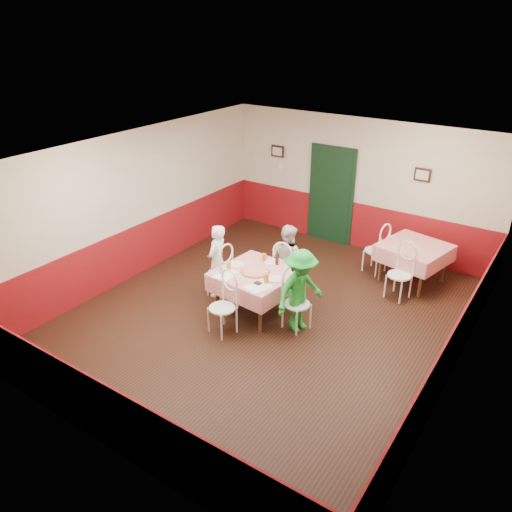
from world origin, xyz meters
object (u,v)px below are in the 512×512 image
Objects in this scene: second_table at (412,264)px; pizza at (255,271)px; chair_right at (297,304)px; glass_a at (229,266)px; chair_far at (285,270)px; beer_bottle at (277,258)px; wallet at (258,283)px; diner_far at (287,259)px; chair_near at (222,308)px; glass_c at (264,258)px; chair_second_a at (375,251)px; diner_right at (300,291)px; chair_second_b at (399,275)px; glass_b at (266,279)px; diner_left at (217,261)px; main_table at (256,291)px; chair_left at (219,273)px.

second_table is 3.21m from pizza.
chair_right is 6.58× the size of glass_a.
beer_bottle is at bearing 91.31° from chair_far.
wallet is 0.08× the size of diner_far.
chair_right and chair_near have the same top height.
wallet is at bearing 68.87° from chair_near.
chair_near is 6.38× the size of glass_c.
diner_right is (-0.23, -2.63, 0.26)m from chair_second_a.
chair_second_b is (1.80, 0.96, 0.00)m from chair_far.
glass_c is 0.26m from beer_bottle.
chair_right and chair_far have the same top height.
second_table is 2.95m from glass_c.
chair_far is 0.61m from glass_c.
chair_right is 1.00× the size of chair_near.
chair_far is 0.64× the size of diner_right.
chair_second_b is at bearing -143.11° from diner_far.
glass_c is (-1.97, -2.15, 0.46)m from second_table.
pizza is 0.44m from glass_c.
chair_near is (-0.92, -0.77, 0.00)m from chair_right.
pizza is (-1.13, -2.58, 0.33)m from chair_second_a.
glass_b is (-0.50, -0.15, 0.38)m from chair_right.
glass_a is 0.68m from glass_c.
glass_c is at bearing 125.70° from glass_b.
glass_a is 0.77m from glass_b.
second_table is 2.46m from diner_far.
diner_far is at bearing 121.05° from diner_left.
wallet is (0.26, -0.33, 0.40)m from main_table.
main_table is 5.20× the size of beer_bottle.
beer_bottle is at bearing -128.92° from second_table.
main_table is 1.36× the size of chair_second_b.
chair_right is at bearing 28.78° from wallet.
glass_b is at bearing 121.77° from diner_right.
diner_left is at bearing 149.28° from glass_a.
chair_right and chair_second_b have the same top height.
chair_second_a is at bearing 60.83° from glass_a.
diner_left reaches higher than pizza.
diner_far is (0.08, 0.90, 0.28)m from main_table.
chair_second_b is at bearing 113.07° from diner_left.
glass_b is (0.35, -0.23, 0.46)m from main_table.
glass_b reaches higher than chair_right.
diner_right is (1.74, -0.16, 0.26)m from chair_left.
diner_right is at bearing 89.21° from chair_left.
chair_far and chair_near have the same top height.
diner_left is (-0.80, -0.32, -0.15)m from glass_c.
diner_left is (-1.25, 0.31, -0.16)m from glass_b.
diner_far reaches higher than glass_b.
glass_b reaches higher than pizza.
chair_left is 1.00× the size of chair_near.
chair_second_a is at bearing 66.39° from pizza.
chair_left reaches higher than wallet.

